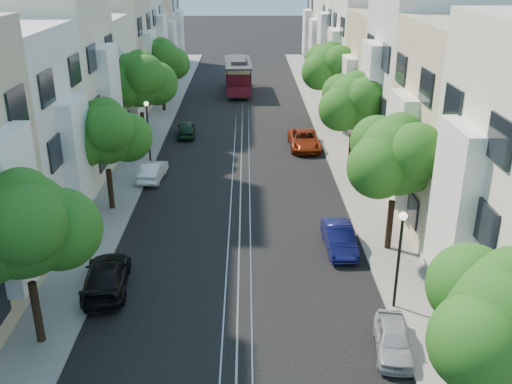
{
  "coord_description": "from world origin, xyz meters",
  "views": [
    {
      "loc": [
        0.42,
        -15.42,
        13.19
      ],
      "look_at": [
        0.85,
        11.12,
        2.2
      ],
      "focal_mm": 40.0,
      "sensor_mm": 36.0,
      "label": 1
    }
  ],
  "objects_px": {
    "tree_e_b": "(398,158)",
    "parked_car_e_near": "(393,339)",
    "tree_w_c": "(140,81)",
    "tree_w_d": "(162,61)",
    "parked_car_e_mid": "(339,238)",
    "tree_e_d": "(331,68)",
    "lamp_east": "(400,246)",
    "cable_car": "(238,74)",
    "lamp_west": "(148,122)",
    "parked_car_e_far": "(304,140)",
    "tree_e_a": "(509,319)",
    "tree_w_a": "(24,228)",
    "tree_e_c": "(355,103)",
    "parked_car_w_near": "(106,276)",
    "parked_car_w_mid": "(153,171)",
    "tree_w_b": "(106,135)",
    "parked_car_w_far": "(186,129)"
  },
  "relations": [
    {
      "from": "tree_w_a",
      "to": "tree_e_d",
      "type": "bearing_deg",
      "value": 63.59
    },
    {
      "from": "lamp_west",
      "to": "parked_car_w_mid",
      "type": "bearing_deg",
      "value": -78.12
    },
    {
      "from": "tree_w_b",
      "to": "tree_w_d",
      "type": "xyz_separation_m",
      "value": [
        0.0,
        22.0,
        0.2
      ]
    },
    {
      "from": "lamp_east",
      "to": "tree_w_b",
      "type": "bearing_deg",
      "value": 143.42
    },
    {
      "from": "tree_w_c",
      "to": "parked_car_e_far",
      "type": "height_order",
      "value": "tree_w_c"
    },
    {
      "from": "tree_e_d",
      "to": "tree_w_a",
      "type": "relative_size",
      "value": 1.02
    },
    {
      "from": "cable_car",
      "to": "lamp_west",
      "type": "bearing_deg",
      "value": -107.34
    },
    {
      "from": "tree_w_c",
      "to": "lamp_west",
      "type": "height_order",
      "value": "tree_w_c"
    },
    {
      "from": "tree_w_d",
      "to": "cable_car",
      "type": "distance_m",
      "value": 10.62
    },
    {
      "from": "tree_e_d",
      "to": "tree_w_d",
      "type": "distance_m",
      "value": 15.25
    },
    {
      "from": "tree_e_c",
      "to": "tree_e_d",
      "type": "bearing_deg",
      "value": 90.0
    },
    {
      "from": "tree_e_b",
      "to": "parked_car_e_far",
      "type": "xyz_separation_m",
      "value": [
        -2.62,
        15.96,
        -4.08
      ]
    },
    {
      "from": "tree_e_a",
      "to": "parked_car_w_near",
      "type": "height_order",
      "value": "tree_e_a"
    },
    {
      "from": "lamp_east",
      "to": "cable_car",
      "type": "height_order",
      "value": "lamp_east"
    },
    {
      "from": "tree_e_d",
      "to": "lamp_east",
      "type": "distance_m",
      "value": 27.07
    },
    {
      "from": "parked_car_e_near",
      "to": "parked_car_e_mid",
      "type": "height_order",
      "value": "parked_car_e_mid"
    },
    {
      "from": "tree_w_a",
      "to": "cable_car",
      "type": "distance_m",
      "value": 42.46
    },
    {
      "from": "parked_car_e_far",
      "to": "parked_car_w_near",
      "type": "distance_m",
      "value": 21.84
    },
    {
      "from": "tree_e_a",
      "to": "parked_car_e_mid",
      "type": "relative_size",
      "value": 1.7
    },
    {
      "from": "tree_e_b",
      "to": "lamp_west",
      "type": "relative_size",
      "value": 1.61
    },
    {
      "from": "tree_e_b",
      "to": "tree_e_d",
      "type": "relative_size",
      "value": 0.98
    },
    {
      "from": "tree_w_a",
      "to": "parked_car_w_far",
      "type": "bearing_deg",
      "value": 84.02
    },
    {
      "from": "tree_w_a",
      "to": "lamp_east",
      "type": "bearing_deg",
      "value": 8.57
    },
    {
      "from": "tree_w_c",
      "to": "tree_w_d",
      "type": "relative_size",
      "value": 1.09
    },
    {
      "from": "tree_w_c",
      "to": "cable_car",
      "type": "relative_size",
      "value": 0.83
    },
    {
      "from": "tree_e_a",
      "to": "tree_w_c",
      "type": "bearing_deg",
      "value": 117.22
    },
    {
      "from": "lamp_west",
      "to": "parked_car_e_far",
      "type": "height_order",
      "value": "lamp_west"
    },
    {
      "from": "parked_car_e_mid",
      "to": "parked_car_w_near",
      "type": "xyz_separation_m",
      "value": [
        -10.43,
        -3.44,
        0.03
      ]
    },
    {
      "from": "cable_car",
      "to": "parked_car_e_mid",
      "type": "xyz_separation_m",
      "value": [
        5.33,
        -34.75,
        -1.32
      ]
    },
    {
      "from": "parked_car_e_near",
      "to": "parked_car_e_far",
      "type": "relative_size",
      "value": 0.67
    },
    {
      "from": "parked_car_e_mid",
      "to": "parked_car_e_near",
      "type": "bearing_deg",
      "value": -86.2
    },
    {
      "from": "tree_e_b",
      "to": "tree_w_c",
      "type": "xyz_separation_m",
      "value": [
        -14.4,
        16.0,
        0.34
      ]
    },
    {
      "from": "lamp_east",
      "to": "cable_car",
      "type": "distance_m",
      "value": 40.41
    },
    {
      "from": "tree_e_b",
      "to": "parked_car_e_mid",
      "type": "height_order",
      "value": "tree_e_b"
    },
    {
      "from": "tree_w_b",
      "to": "parked_car_w_far",
      "type": "xyz_separation_m",
      "value": [
        2.74,
        14.17,
        -3.81
      ]
    },
    {
      "from": "tree_e_b",
      "to": "parked_car_e_near",
      "type": "distance_m",
      "value": 8.91
    },
    {
      "from": "tree_w_b",
      "to": "lamp_west",
      "type": "xyz_separation_m",
      "value": [
        0.84,
        8.02,
        -1.55
      ]
    },
    {
      "from": "tree_e_c",
      "to": "lamp_west",
      "type": "xyz_separation_m",
      "value": [
        -13.56,
        2.02,
        -1.75
      ]
    },
    {
      "from": "tree_w_b",
      "to": "parked_car_e_far",
      "type": "height_order",
      "value": "tree_w_b"
    },
    {
      "from": "tree_w_a",
      "to": "tree_w_d",
      "type": "bearing_deg",
      "value": 90.0
    },
    {
      "from": "tree_w_b",
      "to": "parked_car_e_mid",
      "type": "distance_m",
      "value": 13.48
    },
    {
      "from": "lamp_west",
      "to": "parked_car_e_far",
      "type": "distance_m",
      "value": 11.53
    },
    {
      "from": "tree_e_d",
      "to": "cable_car",
      "type": "xyz_separation_m",
      "value": [
        -7.76,
        12.85,
        -2.94
      ]
    },
    {
      "from": "tree_e_c",
      "to": "cable_car",
      "type": "distance_m",
      "value": 25.22
    },
    {
      "from": "tree_e_c",
      "to": "parked_car_w_near",
      "type": "height_order",
      "value": "tree_e_c"
    },
    {
      "from": "parked_car_w_mid",
      "to": "tree_e_b",
      "type": "bearing_deg",
      "value": 147.85
    },
    {
      "from": "tree_w_b",
      "to": "tree_w_c",
      "type": "height_order",
      "value": "tree_w_c"
    },
    {
      "from": "tree_w_d",
      "to": "tree_e_c",
      "type": "bearing_deg",
      "value": -48.01
    },
    {
      "from": "cable_car",
      "to": "tree_e_b",
      "type": "bearing_deg",
      "value": -79.9
    },
    {
      "from": "tree_e_b",
      "to": "parked_car_w_mid",
      "type": "relative_size",
      "value": 1.88
    }
  ]
}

